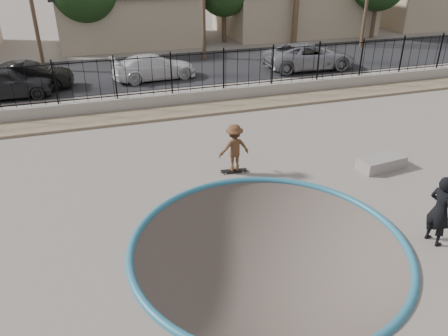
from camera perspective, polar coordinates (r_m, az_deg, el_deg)
The scene contains 18 objects.
ground at distance 22.75m, azimuth -7.43°, elevation 6.80°, with size 120.00×120.00×2.20m, color slate.
bowl_pit at distance 11.12m, azimuth 5.86°, elevation -10.01°, with size 6.84×6.84×1.80m, color #4F443C, non-canonical shape.
coping_ring at distance 11.12m, azimuth 5.86°, elevation -10.01°, with size 7.04×7.04×0.20m, color teal.
rock_strip at distance 19.78m, azimuth -6.00°, elevation 7.31°, with size 42.00×1.60×0.11m, color #9B8665.
retaining_wall at distance 20.72m, azimuth -6.71°, elevation 8.91°, with size 42.00×0.45×0.60m, color gray.
fence at distance 20.38m, azimuth -6.90°, elevation 12.11°, with size 40.00×0.04×1.80m.
street at distance 27.15m, azimuth -9.72°, elevation 12.43°, with size 90.00×8.00×0.04m, color black.
house_center at distance 36.06m, azimuth -12.58°, elevation 18.91°, with size 10.60×8.60×3.90m.
house_east at distance 40.03m, azimuth 8.99°, elevation 19.95°, with size 12.60×8.60×3.90m.
house_east_far at distance 47.93m, azimuth 25.06°, elevation 19.04°, with size 11.60×8.60×3.90m.
skater at distance 14.07m, azimuth 1.34°, elevation 2.29°, with size 1.02×0.59×1.58m, color brown.
skateboard at distance 14.39m, azimuth 1.31°, elevation -0.34°, with size 0.89×0.33×0.07m.
videographer at distance 11.91m, azimuth 26.38°, elevation -4.97°, with size 0.67×0.44×1.85m, color black.
concrete_ledge at distance 15.51m, azimuth 19.86°, elevation 0.64°, with size 1.60×0.70×0.40m, color gray.
car_a at distance 23.89m, azimuth -26.67°, elevation 9.90°, with size 1.77×4.39×1.50m, color black.
car_b at distance 24.90m, azimuth -24.14°, elevation 10.90°, with size 1.48×4.26×1.40m, color black.
car_c at distance 25.06m, azimuth -9.09°, elevation 12.90°, with size 1.88×4.63×1.34m, color white.
car_d at distance 27.41m, azimuth 11.07°, elevation 14.14°, with size 2.53×5.48×1.52m, color gray.
Camera 1 is at (-3.81, -9.05, 6.67)m, focal length 35.00 mm.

